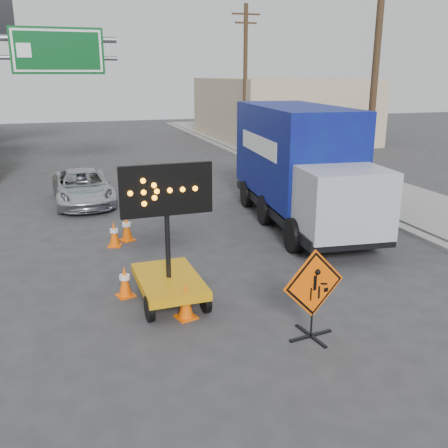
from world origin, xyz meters
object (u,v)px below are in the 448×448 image
construction_sign (313,292)px  pickup_truck (83,187)px  arrow_board (169,273)px  box_truck (299,172)px

construction_sign → pickup_truck: (-3.71, 12.18, -0.30)m
arrow_board → box_truck: size_ratio=0.37×
arrow_board → box_truck: (5.46, 4.80, 1.07)m
pickup_truck → box_truck: (6.87, -4.99, 1.12)m
pickup_truck → box_truck: 8.57m
construction_sign → arrow_board: arrow_board is taller
construction_sign → arrow_board: size_ratio=0.58×
construction_sign → box_truck: size_ratio=0.21×
construction_sign → arrow_board: (-2.30, 2.39, -0.26)m
arrow_board → pickup_truck: size_ratio=0.67×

